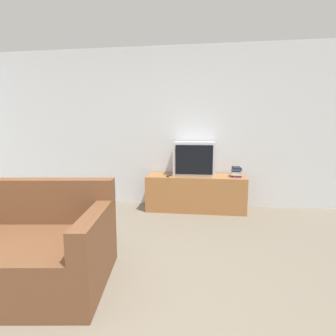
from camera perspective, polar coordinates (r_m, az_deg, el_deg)
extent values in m
plane|color=#756B5B|center=(2.08, -24.49, -29.79)|extent=(14.00, 14.00, 0.00)
cube|color=silver|center=(4.49, -4.59, 8.78)|extent=(9.00, 0.06, 2.60)
cube|color=#9E6638|center=(4.20, 6.02, -5.32)|extent=(1.53, 0.53, 0.55)
cube|color=silver|center=(4.17, 5.76, 2.10)|extent=(0.64, 0.40, 0.52)
cube|color=black|center=(3.97, 5.67, 1.79)|extent=(0.56, 0.01, 0.44)
cube|color=brown|center=(2.83, -29.62, -6.18)|extent=(1.77, 0.39, 0.41)
cube|color=brown|center=(2.28, -15.28, -16.50)|extent=(0.26, 0.93, 0.63)
cube|color=#7A3884|center=(4.15, 14.64, -1.61)|extent=(0.14, 0.20, 0.03)
cube|color=silver|center=(4.13, 14.53, -1.25)|extent=(0.15, 0.20, 0.02)
cube|color=silver|center=(4.14, 14.64, -0.88)|extent=(0.12, 0.18, 0.03)
cube|color=#995623|center=(4.13, 14.55, -0.55)|extent=(0.15, 0.15, 0.02)
cube|color=#23478E|center=(4.13, 14.74, -0.27)|extent=(0.18, 0.23, 0.02)
cube|color=black|center=(4.13, 14.68, 0.06)|extent=(0.12, 0.21, 0.02)
cube|color=#2D2D2D|center=(4.04, 0.07, -1.64)|extent=(0.04, 0.19, 0.02)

